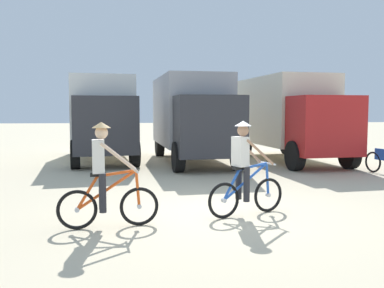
# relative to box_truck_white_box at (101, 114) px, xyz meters

# --- Properties ---
(ground_plane) EXTENTS (120.00, 120.00, 0.00)m
(ground_plane) POSITION_rel_box_truck_white_box_xyz_m (3.25, -9.58, -1.87)
(ground_plane) COLOR beige
(box_truck_white_box) EXTENTS (3.27, 7.01, 3.35)m
(box_truck_white_box) POSITION_rel_box_truck_white_box_xyz_m (0.00, 0.00, 0.00)
(box_truck_white_box) COLOR white
(box_truck_white_box) RESTS_ON ground
(box_truck_grey_hauler) EXTENTS (2.90, 6.92, 3.35)m
(box_truck_grey_hauler) POSITION_rel_box_truck_white_box_xyz_m (3.63, -1.24, 0.00)
(box_truck_grey_hauler) COLOR #9E9EA3
(box_truck_grey_hauler) RESTS_ON ground
(box_truck_cream_rv) EXTENTS (2.99, 6.94, 3.35)m
(box_truck_cream_rv) POSITION_rel_box_truck_white_box_xyz_m (7.50, -1.31, 0.00)
(box_truck_cream_rv) COLOR beige
(box_truck_cream_rv) RESTS_ON ground
(cyclist_orange_shirt) EXTENTS (1.72, 0.52, 1.82)m
(cyclist_orange_shirt) POSITION_rel_box_truck_white_box_xyz_m (1.05, -10.38, -1.03)
(cyclist_orange_shirt) COLOR black
(cyclist_orange_shirt) RESTS_ON ground
(cyclist_cowboy_hat) EXTENTS (1.62, 0.78, 1.82)m
(cyclist_cowboy_hat) POSITION_rel_box_truck_white_box_xyz_m (3.62, -9.82, -1.03)
(cyclist_cowboy_hat) COLOR black
(cyclist_cowboy_hat) RESTS_ON ground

